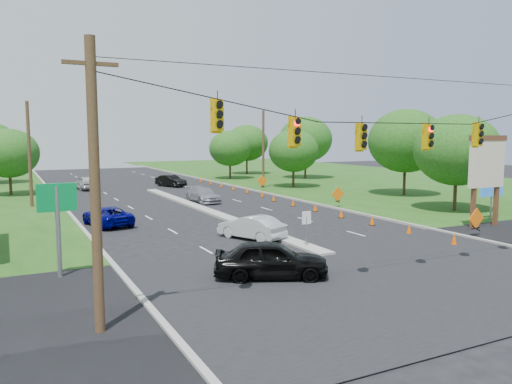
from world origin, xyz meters
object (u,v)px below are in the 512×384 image
white_sedan (251,227)px  blue_pickup (107,216)px  black_sedan (271,259)px  pylon_sign (487,167)px

white_sedan → blue_pickup: white_sedan is taller
black_sedan → blue_pickup: size_ratio=1.03×
blue_pickup → white_sedan: bearing=117.6°
pylon_sign → black_sedan: bearing=-167.0°
pylon_sign → white_sedan: 16.54m
pylon_sign → white_sedan: bearing=167.7°
blue_pickup → black_sedan: bearing=92.1°
pylon_sign → white_sedan: (-15.84, 3.45, -3.29)m
white_sedan → blue_pickup: (-6.82, 8.36, -0.05)m
black_sedan → blue_pickup: black_sedan is taller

